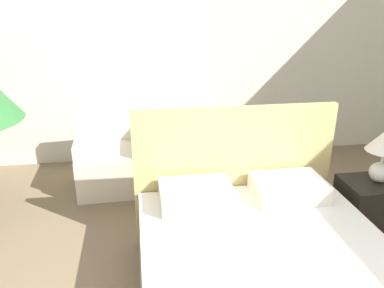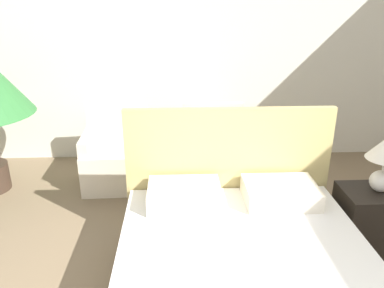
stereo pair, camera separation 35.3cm
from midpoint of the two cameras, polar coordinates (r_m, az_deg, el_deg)
name	(u,v)px [view 2 (the right image)]	position (r m, az deg, el deg)	size (l,w,h in m)	color
wall_back	(195,43)	(4.66, 2.75, 15.12)	(10.00, 0.06, 2.90)	silver
bed	(246,287)	(2.51, 12.54, -20.70)	(1.65, 2.04, 1.17)	#8C7A5B
armchair_near_window_left	(117,160)	(4.20, -8.97, -2.50)	(0.72, 0.72, 0.84)	beige
armchair_near_window_right	(214,158)	(4.22, 5.75, -2.25)	(0.71, 0.71, 0.84)	beige
nightstand	(372,221)	(3.47, 28.52, -10.42)	(0.54, 0.40, 0.55)	black
side_table	(166,164)	(4.15, -1.57, -3.14)	(0.38, 0.38, 0.46)	brown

